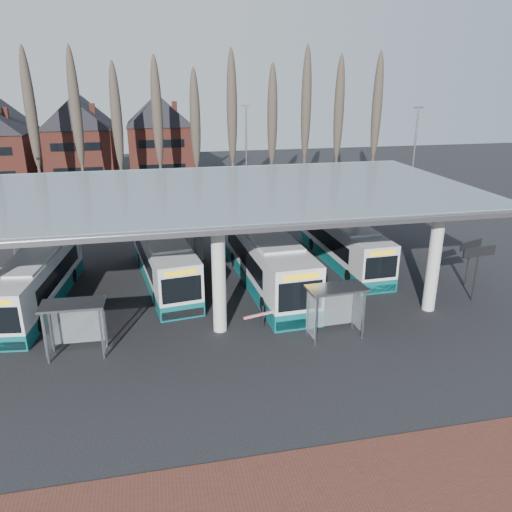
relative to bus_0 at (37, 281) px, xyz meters
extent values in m
plane|color=black|center=(9.86, -7.95, -1.45)|extent=(140.00, 140.00, 0.00)
cylinder|color=beige|center=(-2.14, 5.55, 1.55)|extent=(0.70, 0.70, 6.00)
cylinder|color=beige|center=(9.86, -5.45, 1.55)|extent=(0.70, 0.70, 6.00)
cylinder|color=beige|center=(9.86, 5.55, 1.55)|extent=(0.70, 0.70, 6.00)
cylinder|color=beige|center=(21.86, -5.45, 1.55)|extent=(0.70, 0.70, 6.00)
cylinder|color=beige|center=(21.86, 5.55, 1.55)|extent=(0.70, 0.70, 6.00)
cube|color=gray|center=(9.86, 0.05, 4.80)|extent=(32.00, 16.00, 0.12)
cube|color=silver|center=(9.86, 0.05, 4.87)|extent=(31.50, 15.50, 0.04)
cone|color=#473D33|center=(-4.14, 25.05, 5.80)|extent=(0.36, 0.36, 14.50)
ellipsoid|color=#473D33|center=(-4.14, 25.05, 7.54)|extent=(1.10, 1.10, 11.02)
cone|color=#473D33|center=(-0.14, 25.05, 5.80)|extent=(0.36, 0.36, 14.50)
ellipsoid|color=#473D33|center=(-0.14, 25.05, 7.54)|extent=(1.10, 1.10, 11.02)
cone|color=#473D33|center=(3.86, 25.05, 5.80)|extent=(0.36, 0.36, 14.50)
ellipsoid|color=#473D33|center=(3.86, 25.05, 7.54)|extent=(1.10, 1.10, 11.02)
cone|color=#473D33|center=(7.86, 25.05, 5.80)|extent=(0.36, 0.36, 14.50)
ellipsoid|color=#473D33|center=(7.86, 25.05, 7.54)|extent=(1.10, 1.10, 11.02)
cone|color=#473D33|center=(11.86, 25.05, 5.80)|extent=(0.36, 0.36, 14.50)
ellipsoid|color=#473D33|center=(11.86, 25.05, 7.54)|extent=(1.10, 1.10, 11.02)
cone|color=#473D33|center=(15.86, 25.05, 5.80)|extent=(0.36, 0.36, 14.50)
ellipsoid|color=#473D33|center=(15.86, 25.05, 7.54)|extent=(1.10, 1.10, 11.02)
cone|color=#473D33|center=(19.86, 25.05, 5.80)|extent=(0.36, 0.36, 14.50)
ellipsoid|color=#473D33|center=(19.86, 25.05, 7.54)|extent=(1.10, 1.10, 11.02)
cone|color=#473D33|center=(23.86, 25.05, 5.80)|extent=(0.36, 0.36, 14.50)
ellipsoid|color=#473D33|center=(23.86, 25.05, 7.54)|extent=(1.10, 1.10, 11.02)
cone|color=#473D33|center=(27.86, 25.05, 5.80)|extent=(0.36, 0.36, 14.50)
ellipsoid|color=#473D33|center=(27.86, 25.05, 7.54)|extent=(1.10, 1.10, 11.02)
cone|color=#473D33|center=(31.86, 25.05, 5.80)|extent=(0.36, 0.36, 14.50)
ellipsoid|color=#473D33|center=(31.86, 25.05, 7.54)|extent=(1.10, 1.10, 11.02)
cube|color=maroon|center=(-1.14, 36.05, 2.05)|extent=(8.00, 10.00, 7.00)
pyramid|color=black|center=(-1.14, 36.05, 9.05)|extent=(8.30, 10.30, 3.50)
cube|color=maroon|center=(8.36, 36.05, 2.05)|extent=(8.00, 10.00, 7.00)
pyramid|color=black|center=(8.36, 36.05, 9.05)|extent=(8.30, 10.30, 3.50)
cylinder|color=slate|center=(15.86, 18.05, 3.55)|extent=(0.16, 0.16, 10.00)
cube|color=slate|center=(15.86, 18.05, 8.65)|extent=(0.80, 0.15, 0.15)
cylinder|color=slate|center=(29.86, 12.05, 3.55)|extent=(0.16, 0.16, 10.00)
cube|color=slate|center=(29.86, 12.05, 8.65)|extent=(0.80, 0.15, 0.15)
cube|color=silver|center=(-0.01, -0.07, 0.21)|extent=(3.76, 11.24, 2.57)
cube|color=#0B5659|center=(-0.01, -0.07, -1.03)|extent=(3.78, 11.26, 0.83)
cube|color=silver|center=(-0.01, -0.07, 1.54)|extent=(2.95, 6.83, 0.17)
cube|color=black|center=(0.05, 0.38, 0.30)|extent=(3.40, 8.18, 1.01)
cube|color=black|center=(0.71, 5.38, 0.30)|extent=(1.98, 0.31, 1.10)
cube|color=black|center=(-0.73, -5.51, -1.12)|extent=(2.22, 0.36, 0.46)
cylinder|color=black|center=(0.59, -3.67, -1.01)|extent=(0.37, 0.91, 0.88)
cylinder|color=black|center=(-0.64, 3.26, -1.01)|extent=(0.37, 0.91, 0.88)
cylinder|color=black|center=(1.46, 2.98, -1.01)|extent=(0.37, 0.91, 0.88)
cube|color=silver|center=(7.29, 1.88, 0.29)|extent=(3.95, 11.80, 2.70)
cube|color=#0B5659|center=(7.29, 1.88, -1.01)|extent=(3.97, 11.83, 0.87)
cube|color=silver|center=(7.29, 1.88, 1.69)|extent=(3.10, 7.18, 0.17)
cube|color=black|center=(7.23, 2.36, 0.39)|extent=(3.57, 8.59, 1.06)
cube|color=black|center=(8.04, -3.84, 0.34)|extent=(2.15, 0.34, 1.45)
cube|color=black|center=(6.54, 7.61, 0.39)|extent=(2.08, 0.33, 1.16)
cube|color=#CF9C0B|center=(8.04, -3.84, 1.30)|extent=(1.71, 0.27, 0.29)
cube|color=black|center=(8.04, -3.83, -1.11)|extent=(2.33, 0.38, 0.48)
cylinder|color=black|center=(6.66, -1.90, -0.98)|extent=(0.39, 0.95, 0.93)
cylinder|color=black|center=(8.87, -1.61, -0.98)|extent=(0.39, 0.95, 0.93)
cylinder|color=black|center=(5.74, 5.09, -0.98)|extent=(0.39, 0.95, 0.93)
cylinder|color=black|center=(7.95, 5.38, -0.98)|extent=(0.39, 0.95, 0.93)
cube|color=silver|center=(13.59, 0.00, 0.46)|extent=(3.35, 12.85, 2.97)
cube|color=#0B5659|center=(13.59, 0.00, -0.97)|extent=(3.37, 12.87, 0.95)
cube|color=silver|center=(13.59, 0.00, 2.00)|extent=(2.82, 7.75, 0.19)
cube|color=black|center=(13.56, 0.53, 0.57)|extent=(3.21, 9.29, 1.17)
cube|color=black|center=(13.91, -6.34, 0.52)|extent=(2.38, 0.19, 1.59)
cube|color=black|center=(13.26, 6.33, 0.57)|extent=(2.30, 0.18, 1.27)
cube|color=#CF9C0B|center=(13.91, -6.34, 1.58)|extent=(1.89, 0.15, 0.32)
cube|color=black|center=(13.91, -6.33, -1.07)|extent=(2.57, 0.22, 0.53)
cylinder|color=black|center=(12.57, -4.09, -0.94)|extent=(0.35, 1.03, 1.02)
cylinder|color=black|center=(15.02, -3.97, -0.94)|extent=(0.35, 1.03, 1.02)
cylinder|color=black|center=(12.18, 3.64, -0.94)|extent=(0.35, 1.03, 1.02)
cylinder|color=black|center=(14.62, 3.77, -0.94)|extent=(0.35, 1.03, 1.02)
cube|color=silver|center=(19.86, 2.71, 0.23)|extent=(2.76, 11.27, 2.61)
cube|color=#0B5659|center=(19.86, 2.71, -1.03)|extent=(2.78, 11.29, 0.84)
cube|color=silver|center=(19.86, 2.71, 1.59)|extent=(2.37, 6.79, 0.17)
cube|color=black|center=(19.84, 3.18, 0.33)|extent=(2.69, 8.14, 1.03)
cube|color=black|center=(20.04, -2.86, 0.28)|extent=(2.09, 0.13, 1.40)
cube|color=black|center=(19.67, 8.29, 0.33)|extent=(2.02, 0.12, 1.12)
cube|color=#CF9C0B|center=(20.04, -2.86, 1.21)|extent=(1.67, 0.10, 0.28)
cube|color=black|center=(20.04, -2.85, -1.12)|extent=(2.26, 0.15, 0.47)
cylinder|color=black|center=(18.90, -0.87, -1.00)|extent=(0.29, 0.90, 0.90)
cylinder|color=black|center=(21.05, -0.79, -1.00)|extent=(0.29, 0.90, 0.90)
cylinder|color=black|center=(18.67, 5.94, -1.00)|extent=(0.29, 0.90, 0.90)
cylinder|color=black|center=(20.82, 6.02, -1.00)|extent=(0.29, 0.90, 0.90)
cube|color=gray|center=(1.61, -7.02, -0.15)|extent=(0.09, 0.09, 2.59)
cube|color=gray|center=(4.09, -7.11, -0.15)|extent=(0.09, 0.09, 2.59)
cube|color=gray|center=(1.65, -5.88, -0.15)|extent=(0.09, 0.09, 2.59)
cube|color=gray|center=(4.13, -5.97, -0.15)|extent=(0.09, 0.09, 2.59)
cube|color=gray|center=(2.87, -6.49, 1.19)|extent=(2.95, 1.56, 0.10)
cube|color=silver|center=(2.90, -5.87, -0.10)|extent=(2.48, 0.14, 2.07)
cube|color=silver|center=(1.58, -6.44, -0.10)|extent=(0.08, 1.14, 2.07)
cube|color=silver|center=(4.16, -6.54, -0.10)|extent=(0.08, 1.14, 2.07)
cube|color=gray|center=(14.22, -8.01, -0.13)|extent=(0.09, 0.09, 2.63)
cube|color=gray|center=(16.75, -7.88, -0.13)|extent=(0.09, 0.09, 2.63)
cube|color=gray|center=(14.17, -6.85, -0.13)|extent=(0.09, 0.09, 2.63)
cube|color=gray|center=(16.69, -6.73, -0.13)|extent=(0.09, 0.09, 2.63)
cube|color=gray|center=(15.46, -7.37, 1.24)|extent=(3.02, 1.62, 0.11)
cube|color=silver|center=(15.43, -6.74, -0.08)|extent=(2.52, 0.17, 2.10)
cube|color=silver|center=(14.14, -7.43, -0.08)|extent=(0.10, 1.16, 2.10)
cube|color=silver|center=(16.77, -7.30, -0.08)|extent=(0.10, 1.16, 2.10)
cylinder|color=black|center=(25.04, -4.92, 0.19)|extent=(0.10, 0.10, 3.27)
cube|color=black|center=(25.04, -4.92, 1.62)|extent=(2.25, 0.44, 0.56)
cylinder|color=black|center=(26.00, -2.79, 0.01)|extent=(0.09, 0.09, 2.92)
cube|color=black|center=(26.00, -2.79, 1.29)|extent=(1.92, 0.80, 0.50)
cube|color=black|center=(12.12, -5.58, -0.84)|extent=(0.09, 0.09, 1.22)
cube|color=red|center=(12.12, -6.13, -0.40)|extent=(2.38, 0.74, 0.11)
camera|label=1|loc=(6.82, -28.71, 11.05)|focal=35.00mm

